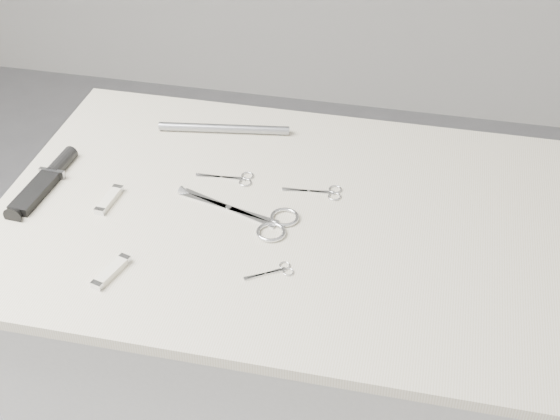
% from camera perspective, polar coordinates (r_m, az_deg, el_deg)
% --- Properties ---
extents(plinth, '(0.90, 0.60, 0.90)m').
position_cam_1_polar(plinth, '(1.70, -0.06, -12.75)').
color(plinth, '#BCBCBA').
rests_on(plinth, ground).
extents(display_board, '(1.00, 0.70, 0.02)m').
position_cam_1_polar(display_board, '(1.38, -0.07, -0.48)').
color(display_board, beige).
rests_on(display_board, plinth).
extents(large_shears, '(0.23, 0.12, 0.01)m').
position_cam_1_polar(large_shears, '(1.36, -1.48, -0.63)').
color(large_shears, silver).
rests_on(large_shears, display_board).
extents(embroidery_scissors_a, '(0.11, 0.05, 0.00)m').
position_cam_1_polar(embroidery_scissors_a, '(1.42, 3.14, 1.31)').
color(embroidery_scissors_a, silver).
rests_on(embroidery_scissors_a, display_board).
extents(embroidery_scissors_b, '(0.11, 0.05, 0.00)m').
position_cam_1_polar(embroidery_scissors_b, '(1.46, -3.34, 2.33)').
color(embroidery_scissors_b, silver).
rests_on(embroidery_scissors_b, display_board).
extents(tiny_scissors, '(0.08, 0.06, 0.00)m').
position_cam_1_polar(tiny_scissors, '(1.25, -0.36, -4.52)').
color(tiny_scissors, silver).
rests_on(tiny_scissors, display_board).
extents(sheathed_knife, '(0.05, 0.20, 0.03)m').
position_cam_1_polar(sheathed_knife, '(1.51, -16.63, 2.20)').
color(sheathed_knife, black).
rests_on(sheathed_knife, display_board).
extents(pocket_knife_a, '(0.04, 0.08, 0.01)m').
position_cam_1_polar(pocket_knife_a, '(1.27, -12.24, -4.46)').
color(pocket_knife_a, white).
rests_on(pocket_knife_a, display_board).
extents(pocket_knife_b, '(0.02, 0.08, 0.01)m').
position_cam_1_polar(pocket_knife_b, '(1.43, -12.39, 0.73)').
color(pocket_knife_b, white).
rests_on(pocket_knife_b, display_board).
extents(metal_rail, '(0.27, 0.06, 0.02)m').
position_cam_1_polar(metal_rail, '(1.59, -4.12, 5.97)').
color(metal_rail, gray).
rests_on(metal_rail, display_board).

